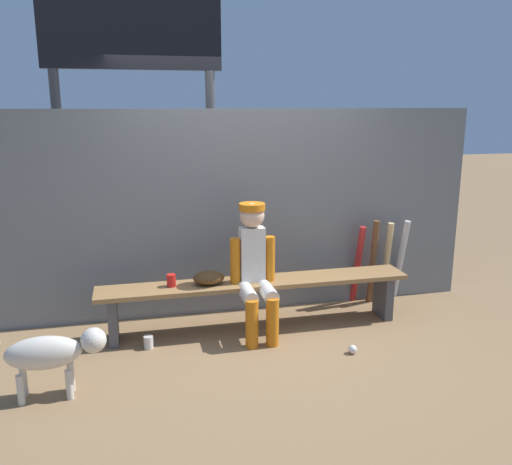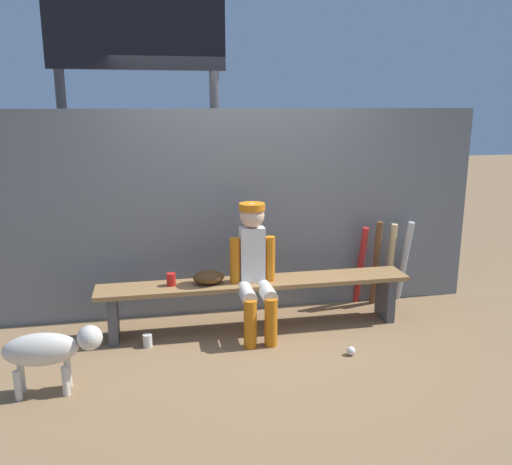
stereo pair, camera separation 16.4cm
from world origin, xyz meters
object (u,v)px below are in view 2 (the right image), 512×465
(dog, at_px, (49,349))
(dugout_bench, at_px, (256,290))
(baseball_glove, at_px, (209,277))
(player_seated, at_px, (255,265))
(bat_aluminum_silver, at_px, (404,261))
(bat_wood_natural, at_px, (390,263))
(cup_on_ground, at_px, (148,341))
(cup_on_bench, at_px, (171,279))
(scoreboard, at_px, (144,67))
(bat_aluminum_red, at_px, (361,265))
(baseball, at_px, (351,351))
(bat_wood_dark, at_px, (376,263))

(dog, bearing_deg, dugout_bench, 26.36)
(baseball_glove, bearing_deg, player_seated, -15.74)
(dugout_bench, relative_size, bat_aluminum_silver, 3.27)
(bat_wood_natural, height_order, cup_on_ground, bat_wood_natural)
(bat_wood_natural, xyz_separation_m, cup_on_bench, (-2.25, -0.36, 0.09))
(dog, bearing_deg, bat_wood_natural, 20.94)
(player_seated, bearing_deg, dugout_bench, 72.22)
(baseball_glove, relative_size, scoreboard, 0.08)
(baseball_glove, bearing_deg, bat_aluminum_silver, 11.00)
(player_seated, bearing_deg, bat_aluminum_silver, 17.00)
(dugout_bench, relative_size, bat_aluminum_red, 3.41)
(baseball, bearing_deg, player_seated, 140.48)
(baseball_glove, xyz_separation_m, bat_aluminum_red, (1.61, 0.41, -0.11))
(player_seated, relative_size, cup_on_bench, 10.75)
(baseball_glove, relative_size, bat_wood_natural, 0.33)
(cup_on_ground, bearing_deg, dog, -137.06)
(player_seated, bearing_deg, baseball_glove, 164.26)
(dugout_bench, height_order, baseball_glove, baseball_glove)
(scoreboard, bearing_deg, baseball_glove, -69.32)
(baseball, relative_size, cup_on_ground, 0.67)
(bat_aluminum_red, distance_m, cup_on_ground, 2.28)
(dog, bearing_deg, cup_on_ground, 42.94)
(baseball, relative_size, dog, 0.09)
(dugout_bench, bearing_deg, bat_wood_dark, 15.03)
(bat_wood_dark, bearing_deg, cup_on_ground, -166.58)
(bat_wood_dark, bearing_deg, bat_wood_natural, 9.25)
(dugout_bench, bearing_deg, baseball, -46.06)
(player_seated, relative_size, bat_aluminum_silver, 1.36)
(baseball_glove, height_order, bat_wood_natural, bat_wood_natural)
(dugout_bench, bearing_deg, dog, -153.64)
(bat_wood_natural, relative_size, cup_on_ground, 7.73)
(dugout_bench, height_order, scoreboard, scoreboard)
(player_seated, xyz_separation_m, cup_on_bench, (-0.72, 0.13, -0.13))
(cup_on_ground, bearing_deg, baseball, -16.62)
(baseball_glove, bearing_deg, dog, -146.20)
(baseball_glove, height_order, dog, baseball_glove)
(cup_on_bench, relative_size, scoreboard, 0.03)
(player_seated, height_order, baseball, player_seated)
(dugout_bench, distance_m, bat_wood_natural, 1.54)
(player_seated, xyz_separation_m, bat_aluminum_red, (1.21, 0.52, -0.23))
(bat_wood_dark, xyz_separation_m, bat_wood_natural, (0.17, 0.03, -0.02))
(bat_aluminum_red, height_order, bat_aluminum_silver, bat_aluminum_silver)
(cup_on_bench, bearing_deg, bat_aluminum_red, 11.38)
(baseball_glove, relative_size, cup_on_ground, 2.55)
(bat_aluminum_silver, height_order, baseball, bat_aluminum_silver)
(dugout_bench, distance_m, bat_aluminum_red, 1.25)
(dugout_bench, height_order, bat_wood_natural, bat_wood_natural)
(dog, bearing_deg, baseball, 3.30)
(player_seated, height_order, bat_aluminum_silver, player_seated)
(dugout_bench, height_order, bat_aluminum_red, bat_aluminum_red)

